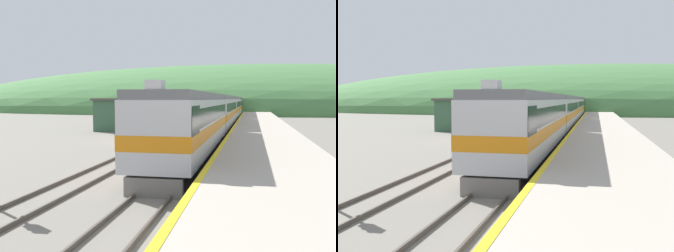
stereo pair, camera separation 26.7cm
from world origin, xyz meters
TOP-DOWN VIEW (x-y plane):
  - track_main at (0.00, 70.00)m, footprint 1.52×180.00m
  - track_siding at (-3.97, 70.00)m, footprint 1.52×180.00m
  - platform at (4.63, 50.00)m, footprint 5.59×140.00m
  - distant_hills at (0.00, 134.49)m, footprint 214.50×96.53m
  - station_shed at (-10.71, 46.99)m, footprint 7.59×5.75m
  - express_train_lead_car at (0.00, 25.67)m, footprint 3.01×19.16m
  - carriage_second at (0.00, 47.15)m, footprint 3.00×21.58m
  - carriage_third at (0.00, 69.61)m, footprint 3.00×21.58m
  - carriage_fourth at (0.00, 92.07)m, footprint 3.00×21.58m
  - siding_train at (-3.97, 47.51)m, footprint 2.90×29.95m

SIDE VIEW (x-z plane):
  - distant_hills at x=0.00m, z-range -14.72..14.72m
  - track_main at x=0.00m, z-range 0.00..0.16m
  - track_siding at x=-3.97m, z-range 0.00..0.16m
  - platform at x=4.63m, z-range -0.01..1.10m
  - station_shed at x=-10.71m, z-range 0.02..3.87m
  - siding_train at x=-3.97m, z-range 0.06..3.95m
  - carriage_second at x=0.00m, z-range 0.18..4.34m
  - carriage_third at x=0.00m, z-range 0.18..4.34m
  - carriage_fourth at x=0.00m, z-range 0.18..4.34m
  - express_train_lead_car at x=0.00m, z-range 0.02..4.53m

